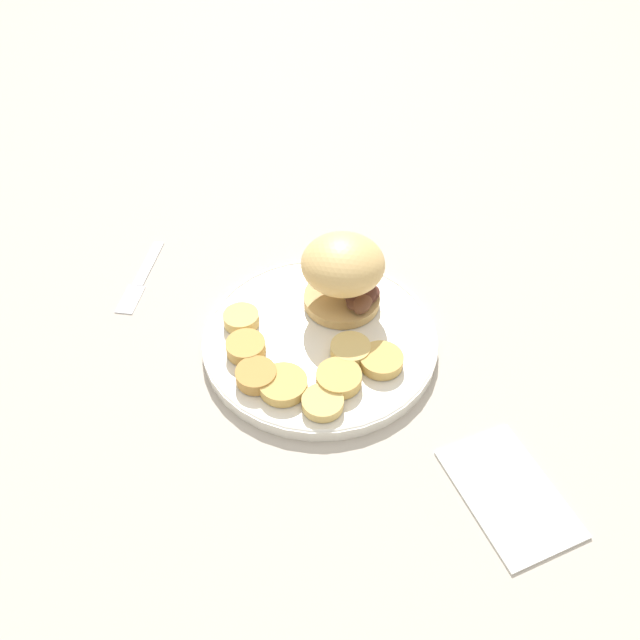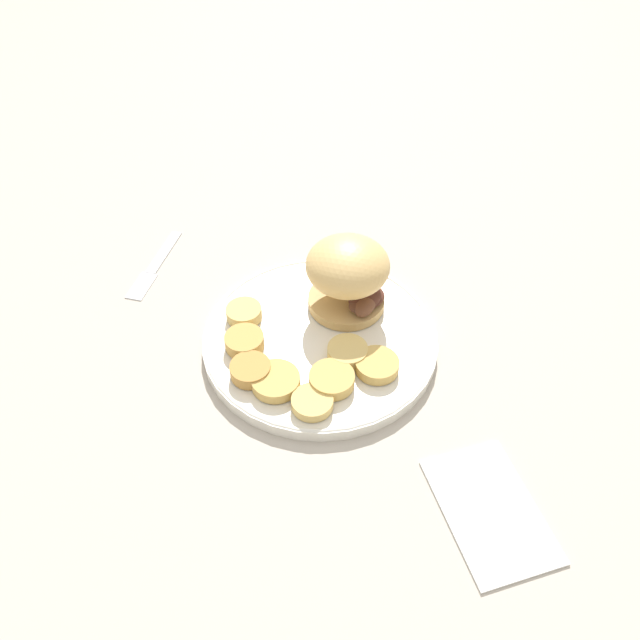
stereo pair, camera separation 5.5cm
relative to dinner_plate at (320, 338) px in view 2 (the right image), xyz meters
The scene contains 13 objects.
ground_plane 0.01m from the dinner_plate, ahead, with size 4.00×4.00×0.00m, color #B2A899.
dinner_plate is the anchor object (origin of this frame).
sandwich 0.09m from the dinner_plate, 93.86° to the right, with size 0.10×0.11×0.10m.
potato_round_0 0.08m from the dinner_plate, 132.22° to the left, with size 0.05×0.05×0.02m, color tan.
potato_round_1 0.09m from the dinner_plate, 90.81° to the left, with size 0.06×0.06×0.01m, color tan.
potato_round_2 0.10m from the dinner_plate, 71.01° to the left, with size 0.05×0.05×0.02m, color #BC8942.
potato_round_3 0.10m from the dinner_plate, 15.26° to the left, with size 0.04×0.04×0.02m, color #DBB766.
potato_round_4 0.11m from the dinner_plate, 117.91° to the left, with size 0.05×0.05×0.01m, color #DBB766.
potato_round_5 0.09m from the dinner_plate, 44.52° to the left, with size 0.05×0.05×0.02m, color tan.
potato_round_6 0.05m from the dinner_plate, 164.37° to the left, with size 0.05×0.05×0.02m, color #DBB766.
potato_round_7 0.09m from the dinner_plate, behind, with size 0.05×0.05×0.01m, color tan.
fork 0.28m from the dinner_plate, ahead, with size 0.07×0.15×0.00m.
napkin 0.28m from the dinner_plate, 159.30° to the left, with size 0.14×0.09×0.01m, color white.
Camera 2 is at (-0.28, 0.44, 0.58)m, focal length 35.00 mm.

